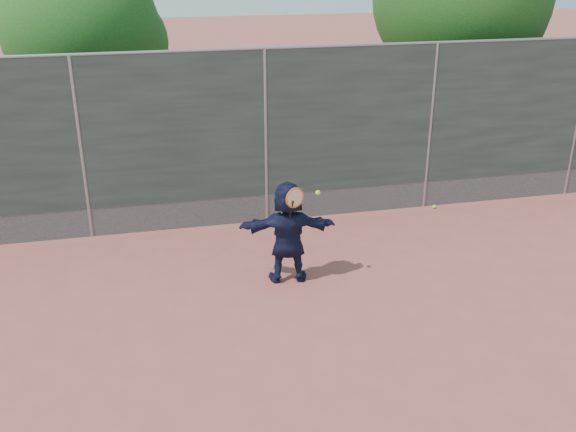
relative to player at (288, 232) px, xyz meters
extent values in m
plane|color=#9E4C42|center=(0.12, -1.29, -0.75)|extent=(80.00, 80.00, 0.00)
imported|color=black|center=(0.00, 0.00, 0.00)|extent=(1.44, 0.63, 1.50)
sphere|color=#C0E833|center=(3.28, 2.06, -0.72)|extent=(0.07, 0.07, 0.07)
cube|color=#38423D|center=(0.12, 2.21, 1.00)|extent=(20.00, 0.04, 2.50)
cube|color=slate|center=(0.12, 2.21, -0.50)|extent=(20.00, 0.03, 0.50)
cylinder|color=gray|center=(0.12, 2.21, 2.25)|extent=(20.00, 0.05, 0.05)
cylinder|color=gray|center=(-2.88, 2.21, 0.75)|extent=(0.06, 0.06, 3.00)
cylinder|color=gray|center=(0.12, 2.21, 0.75)|extent=(0.06, 0.06, 3.00)
cylinder|color=gray|center=(3.12, 2.21, 0.75)|extent=(0.06, 0.06, 3.00)
torus|color=#DE5B14|center=(0.05, -0.20, 0.60)|extent=(0.28, 0.12, 0.29)
cylinder|color=beige|center=(0.05, -0.20, 0.60)|extent=(0.24, 0.09, 0.25)
cylinder|color=black|center=(0.00, -0.18, 0.40)|extent=(0.07, 0.13, 0.33)
sphere|color=#C0E833|center=(0.40, -0.11, 0.61)|extent=(0.07, 0.07, 0.07)
cylinder|color=#382314|center=(4.62, 4.41, 0.55)|extent=(0.28, 0.28, 2.60)
sphere|color=#23561C|center=(5.34, 4.61, 2.48)|extent=(2.52, 2.52, 2.52)
cylinder|color=#382314|center=(-2.88, 5.21, 0.35)|extent=(0.28, 0.28, 2.20)
sphere|color=#23561C|center=(-2.88, 5.21, 2.27)|extent=(3.00, 3.00, 3.00)
sphere|color=#23561C|center=(-2.28, 5.41, 1.97)|extent=(2.10, 2.10, 2.10)
cone|color=#387226|center=(0.37, 2.09, -0.62)|extent=(0.03, 0.03, 0.26)
cone|color=#387226|center=(0.67, 2.11, -0.60)|extent=(0.03, 0.03, 0.30)
cone|color=#387226|center=(0.02, 2.07, -0.64)|extent=(0.03, 0.03, 0.22)
camera|label=1|loc=(-1.88, -8.10, 3.75)|focal=40.00mm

